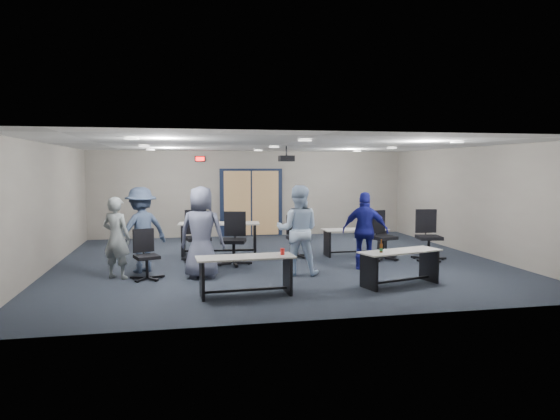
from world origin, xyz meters
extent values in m
plane|color=black|center=(0.00, 0.00, 0.00)|extent=(10.00, 10.00, 0.00)
cube|color=gray|center=(0.00, 4.50, 1.35)|extent=(10.00, 0.04, 2.70)
cube|color=gray|center=(0.00, -4.50, 1.35)|extent=(10.00, 0.04, 2.70)
cube|color=gray|center=(-5.00, 0.00, 1.35)|extent=(0.04, 9.00, 2.70)
cube|color=gray|center=(5.00, 0.00, 1.35)|extent=(0.04, 9.00, 2.70)
cube|color=white|center=(0.00, 0.00, 2.70)|extent=(10.00, 9.00, 0.04)
cube|color=black|center=(0.00, 4.47, 1.05)|extent=(2.00, 0.06, 2.20)
cube|color=tan|center=(-0.45, 4.45, 1.05)|extent=(0.85, 0.04, 2.05)
cube|color=tan|center=(0.45, 4.45, 1.05)|extent=(0.85, 0.04, 2.05)
cube|color=black|center=(-1.60, 4.45, 2.45)|extent=(0.32, 0.05, 0.18)
cube|color=#FF0C0C|center=(-1.60, 4.42, 2.45)|extent=(0.26, 0.02, 0.12)
cylinder|color=black|center=(0.30, 0.50, 2.58)|extent=(0.04, 0.04, 0.24)
cube|color=black|center=(0.30, 0.50, 2.40)|extent=(0.35, 0.30, 0.14)
cylinder|color=black|center=(0.30, 0.35, 2.40)|extent=(0.08, 0.03, 0.08)
cube|color=#B9B5AE|center=(-1.14, -2.92, 0.66)|extent=(1.70, 0.64, 0.03)
cube|color=black|center=(-1.88, -2.95, 0.33)|extent=(0.07, 0.51, 0.65)
cube|color=black|center=(-0.40, -2.88, 0.33)|extent=(0.07, 0.51, 0.65)
cube|color=black|center=(-1.14, -2.92, 0.09)|extent=(1.49, 0.12, 0.04)
cylinder|color=red|center=(-0.49, -2.89, 0.73)|extent=(0.07, 0.07, 0.11)
cube|color=#B9B5AE|center=(1.78, -2.73, 0.64)|extent=(1.69, 0.94, 0.03)
cube|color=black|center=(1.09, -2.92, 0.31)|extent=(0.17, 0.48, 0.62)
cube|color=black|center=(2.46, -2.54, 0.31)|extent=(0.17, 0.48, 0.62)
cube|color=black|center=(1.78, -2.73, 0.09)|extent=(1.38, 0.43, 0.04)
cube|color=#B9B5AE|center=(-1.28, 1.15, 0.79)|extent=(2.05, 0.87, 0.03)
cube|color=black|center=(-2.16, 1.25, 0.39)|extent=(0.12, 0.61, 0.78)
cube|color=black|center=(-0.40, 1.06, 0.39)|extent=(0.12, 0.61, 0.78)
cube|color=black|center=(-1.28, 1.15, 0.11)|extent=(1.77, 0.24, 0.04)
cube|color=#B9B5AE|center=(2.04, 0.46, 0.65)|extent=(1.63, 0.56, 0.03)
cube|color=black|center=(1.32, 0.45, 0.32)|extent=(0.05, 0.50, 0.63)
cube|color=black|center=(2.77, 0.47, 0.32)|extent=(0.05, 0.50, 0.63)
cube|color=black|center=(2.04, 0.46, 0.09)|extent=(1.45, 0.06, 0.04)
imported|color=gray|center=(-3.46, -1.12, 0.81)|extent=(0.70, 0.62, 1.62)
imported|color=slate|center=(-1.81, -1.40, 0.91)|extent=(1.03, 0.83, 1.83)
imported|color=#BED9FB|center=(0.13, -1.44, 0.92)|extent=(1.05, 0.91, 1.83)
imported|color=navy|center=(1.67, -1.21, 0.83)|extent=(1.05, 0.80, 1.67)
imported|color=#3B4B6A|center=(-3.03, -0.55, 0.89)|extent=(1.33, 1.17, 1.78)
camera|label=1|loc=(-2.20, -11.26, 2.19)|focal=32.00mm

